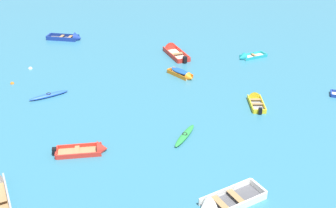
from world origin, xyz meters
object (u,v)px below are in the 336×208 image
object	(u,v)px
kayak_blue_near_camera	(49,95)
mooring_buoy_midfield	(12,84)
rowboat_red_midfield_left	(92,150)
rowboat_orange_cluster_inner	(183,74)
rowboat_white_far_right	(217,206)
rowboat_yellow_back_row_left	(255,100)
rowboat_deep_blue_back_row_right	(71,38)
rowboat_turquoise_near_left	(246,57)
kayak_green_far_back	(185,135)
mooring_buoy_between_boats_left	(30,69)
rowboat_red_far_left	(172,50)

from	to	relation	value
kayak_blue_near_camera	mooring_buoy_midfield	world-z (taller)	kayak_blue_near_camera
mooring_buoy_midfield	rowboat_red_midfield_left	bearing A→B (deg)	-37.32
rowboat_orange_cluster_inner	rowboat_white_far_right	distance (m)	16.34
rowboat_yellow_back_row_left	rowboat_deep_blue_back_row_right	bearing A→B (deg)	152.84
rowboat_red_midfield_left	rowboat_turquoise_near_left	distance (m)	19.62
rowboat_white_far_right	rowboat_red_midfield_left	bearing A→B (deg)	157.56
kayak_green_far_back	rowboat_turquoise_near_left	world-z (taller)	rowboat_turquoise_near_left
mooring_buoy_between_boats_left	rowboat_deep_blue_back_row_right	bearing A→B (deg)	87.80
rowboat_red_midfield_left	rowboat_deep_blue_back_row_right	distance (m)	21.51
rowboat_turquoise_near_left	rowboat_red_far_left	bearing A→B (deg)	179.36
rowboat_white_far_right	rowboat_red_far_left	size ratio (longest dim) A/B	0.89
rowboat_red_midfield_left	rowboat_turquoise_near_left	xyz separation A→B (m)	(8.38, 17.74, -0.02)
rowboat_turquoise_near_left	rowboat_red_far_left	distance (m)	7.22
mooring_buoy_between_boats_left	kayak_blue_near_camera	bearing A→B (deg)	-48.17
rowboat_yellow_back_row_left	mooring_buoy_midfield	size ratio (longest dim) A/B	9.35
rowboat_orange_cluster_inner	rowboat_deep_blue_back_row_right	bearing A→B (deg)	153.19
kayak_blue_near_camera	rowboat_red_midfield_left	world-z (taller)	rowboat_red_midfield_left
rowboat_red_midfield_left	mooring_buoy_midfield	bearing A→B (deg)	142.68
rowboat_yellow_back_row_left	rowboat_deep_blue_back_row_right	world-z (taller)	rowboat_deep_blue_back_row_right
kayak_green_far_back	mooring_buoy_midfield	world-z (taller)	kayak_green_far_back
rowboat_yellow_back_row_left	rowboat_turquoise_near_left	distance (m)	8.82
kayak_blue_near_camera	rowboat_white_far_right	bearing A→B (deg)	-34.03
rowboat_red_midfield_left	rowboat_red_far_left	distance (m)	17.86
rowboat_yellow_back_row_left	rowboat_red_midfield_left	world-z (taller)	rowboat_red_midfield_left
rowboat_turquoise_near_left	mooring_buoy_midfield	size ratio (longest dim) A/B	8.82
rowboat_white_far_right	rowboat_turquoise_near_left	distance (m)	21.10
rowboat_orange_cluster_inner	kayak_green_far_back	bearing A→B (deg)	-78.47
kayak_green_far_back	rowboat_turquoise_near_left	xyz separation A→B (m)	(3.13, 14.83, -0.01)
kayak_blue_near_camera	rowboat_red_midfield_left	size ratio (longest dim) A/B	0.76
rowboat_yellow_back_row_left	kayak_green_far_back	distance (m)	7.44
rowboat_orange_cluster_inner	rowboat_turquoise_near_left	size ratio (longest dim) A/B	0.95
rowboat_turquoise_near_left	rowboat_deep_blue_back_row_right	distance (m)	18.46
kayak_green_far_back	rowboat_red_far_left	size ratio (longest dim) A/B	0.71
rowboat_orange_cluster_inner	mooring_buoy_midfield	size ratio (longest dim) A/B	8.35
rowboat_turquoise_near_left	rowboat_deep_blue_back_row_right	bearing A→B (deg)	176.00
rowboat_turquoise_near_left	rowboat_red_far_left	size ratio (longest dim) A/B	0.68
rowboat_red_midfield_left	rowboat_red_far_left	xyz separation A→B (m)	(1.17, 17.82, 0.04)
rowboat_deep_blue_back_row_right	kayak_blue_near_camera	bearing A→B (deg)	-73.02
rowboat_white_far_right	rowboat_yellow_back_row_left	bearing A→B (deg)	83.53
kayak_green_far_back	mooring_buoy_between_boats_left	distance (m)	17.55
kayak_blue_near_camera	kayak_green_far_back	xyz separation A→B (m)	(11.38, -3.36, -0.01)
rowboat_deep_blue_back_row_right	mooring_buoy_between_boats_left	bearing A→B (deg)	-92.20
rowboat_red_midfield_left	rowboat_white_far_right	world-z (taller)	rowboat_white_far_right
rowboat_red_far_left	rowboat_orange_cluster_inner	bearing A→B (deg)	-68.62
rowboat_orange_cluster_inner	rowboat_red_far_left	size ratio (longest dim) A/B	0.64
rowboat_orange_cluster_inner	rowboat_deep_blue_back_row_right	xyz separation A→B (m)	(-13.37, 6.76, -0.06)
rowboat_yellow_back_row_left	rowboat_deep_blue_back_row_right	distance (m)	21.98
rowboat_white_far_right	kayak_green_far_back	bearing A→B (deg)	114.64
rowboat_orange_cluster_inner	rowboat_red_midfield_left	bearing A→B (deg)	-105.23
kayak_blue_near_camera	rowboat_turquoise_near_left	size ratio (longest dim) A/B	0.89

